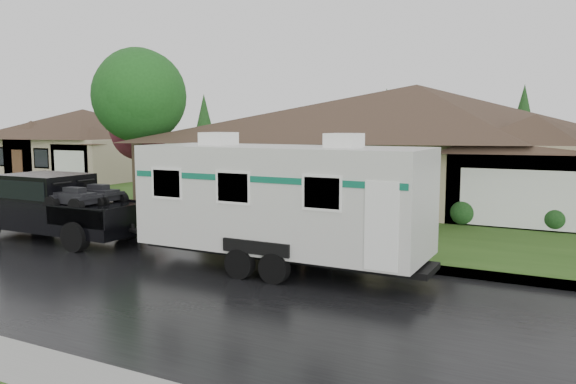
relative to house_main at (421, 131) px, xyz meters
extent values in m
plane|color=#2A4B17|center=(-2.29, -13.84, -3.59)|extent=(140.00, 140.00, 0.00)
cube|color=black|center=(-2.29, -15.84, -3.59)|extent=(140.00, 8.00, 0.01)
cube|color=gray|center=(-2.29, -11.59, -3.52)|extent=(140.00, 0.50, 0.15)
cube|color=#2A4B17|center=(-2.29, 1.16, -3.52)|extent=(140.00, 26.00, 0.15)
cube|color=tan|center=(-0.29, 0.16, -1.94)|extent=(18.00, 10.00, 3.00)
pyramid|color=#3A2A1F|center=(-0.29, 0.16, 2.16)|extent=(19.44, 10.80, 2.60)
cube|color=tan|center=(5.11, -2.84, -2.09)|extent=(5.76, 4.00, 2.70)
cube|color=tan|center=(-24.29, 2.16, -2.04)|extent=(10.00, 8.00, 2.80)
pyramid|color=#3A2A1F|center=(-24.29, 2.16, 1.36)|extent=(10.80, 8.64, 2.00)
cube|color=tan|center=(-21.29, 0.16, -2.18)|extent=(3.20, 4.00, 2.52)
cylinder|color=#382B1E|center=(-10.36, -7.72, -1.92)|extent=(0.45, 0.45, 3.04)
sphere|color=#205E1E|center=(-10.36, -7.72, 1.41)|extent=(4.20, 4.20, 4.20)
cylinder|color=#382B1E|center=(-12.43, -5.40, -2.39)|extent=(0.36, 0.36, 2.10)
sphere|color=#581B28|center=(-12.43, -5.40, -0.09)|extent=(2.90, 2.90, 2.90)
sphere|color=#143814|center=(-6.59, -4.54, -2.94)|extent=(1.00, 1.00, 1.00)
sphere|color=#143814|center=(-3.44, -4.54, -2.94)|extent=(1.00, 1.00, 1.00)
sphere|color=#143814|center=(-0.29, -4.54, -2.94)|extent=(1.00, 1.00, 1.00)
sphere|color=#143814|center=(2.86, -4.54, -2.94)|extent=(1.00, 1.00, 1.00)
sphere|color=#143814|center=(6.01, -4.54, -2.94)|extent=(1.00, 1.00, 1.00)
cube|color=black|center=(-9.04, -13.17, -2.73)|extent=(6.64, 2.21, 0.95)
cube|color=black|center=(-11.48, -13.17, -2.43)|extent=(1.77, 2.16, 0.39)
cube|color=black|center=(-9.48, -13.17, -1.88)|extent=(2.66, 2.08, 1.00)
cube|color=black|center=(-9.48, -13.17, -1.82)|extent=(2.44, 2.13, 0.61)
cube|color=black|center=(-6.94, -13.17, -2.51)|extent=(2.44, 2.10, 0.07)
cylinder|color=black|center=(-11.15, -12.08, -3.13)|extent=(0.93, 0.35, 0.93)
cylinder|color=black|center=(-6.94, -14.25, -3.13)|extent=(0.93, 0.35, 0.93)
cylinder|color=black|center=(-6.94, -12.08, -3.13)|extent=(0.93, 0.35, 0.93)
cube|color=beige|center=(-0.34, -13.17, -1.63)|extent=(7.75, 2.66, 2.71)
cube|color=black|center=(-0.34, -13.17, -3.15)|extent=(8.19, 1.33, 0.15)
cube|color=#0D6147|center=(-0.34, -13.17, -1.03)|extent=(7.59, 2.68, 0.15)
cube|color=white|center=(-2.33, -13.17, -0.09)|extent=(0.77, 0.89, 0.35)
cube|color=white|center=(1.43, -13.17, -0.09)|extent=(0.77, 0.89, 0.35)
cylinder|color=black|center=(-0.84, -14.47, -3.20)|extent=(0.77, 0.27, 0.77)
cylinder|color=black|center=(-0.84, -11.86, -3.20)|extent=(0.77, 0.27, 0.77)
cylinder|color=black|center=(0.16, -14.47, -3.20)|extent=(0.77, 0.27, 0.77)
cylinder|color=black|center=(0.16, -11.86, -3.20)|extent=(0.77, 0.27, 0.77)
camera|label=1|loc=(6.66, -26.23, 0.30)|focal=35.00mm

